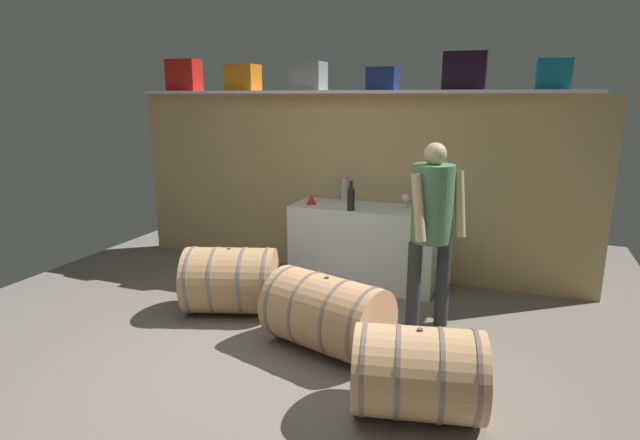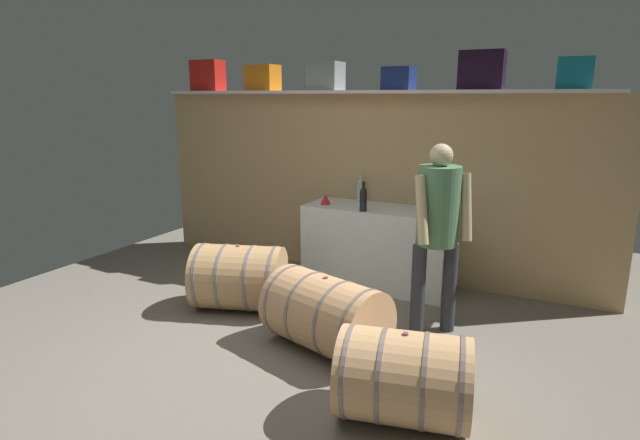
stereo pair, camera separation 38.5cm
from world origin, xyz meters
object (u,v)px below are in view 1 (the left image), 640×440
(toolcase_black, at_px, (465,71))
(wine_bottle_dark, at_px, (351,198))
(red_funnel, at_px, (311,199))
(wine_barrel_near, at_px, (327,314))
(toolcase_red, at_px, (184,75))
(wine_barrel_flank, at_px, (231,280))
(toolcase_grey, at_px, (309,76))
(wine_bottle_clear, at_px, (344,189))
(winemaker_pouring, at_px, (432,218))
(toolcase_orange, at_px, (243,78))
(toolcase_teal, at_px, (554,74))
(wine_glass, at_px, (406,198))
(work_cabinet, at_px, (364,245))
(toolcase_navy, at_px, (383,79))
(wine_barrel_far, at_px, (418,373))

(toolcase_black, bearing_deg, wine_bottle_dark, -157.46)
(red_funnel, distance_m, wine_barrel_near, 1.73)
(toolcase_red, height_order, wine_barrel_flank, toolcase_red)
(toolcase_grey, relative_size, wine_barrel_flank, 0.35)
(wine_bottle_clear, xyz_separation_m, wine_barrel_near, (0.45, -1.77, -0.68))
(winemaker_pouring, bearing_deg, toolcase_grey, -76.30)
(toolcase_orange, relative_size, wine_barrel_near, 0.33)
(toolcase_teal, relative_size, wine_bottle_dark, 0.96)
(toolcase_black, bearing_deg, wine_bottle_clear, 178.27)
(wine_bottle_dark, height_order, red_funnel, wine_bottle_dark)
(toolcase_black, xyz_separation_m, wine_glass, (-0.50, -0.13, -1.26))
(toolcase_grey, bearing_deg, wine_bottle_dark, -34.23)
(wine_glass, bearing_deg, toolcase_black, 14.32)
(work_cabinet, distance_m, wine_glass, 0.67)
(toolcase_black, distance_m, wine_barrel_flank, 2.99)
(toolcase_grey, relative_size, wine_glass, 2.26)
(toolcase_navy, distance_m, toolcase_black, 0.81)
(toolcase_navy, relative_size, wine_bottle_dark, 0.97)
(toolcase_teal, height_order, wine_glass, toolcase_teal)
(toolcase_red, height_order, work_cabinet, toolcase_red)
(wine_bottle_dark, height_order, wine_bottle_clear, same)
(toolcase_orange, bearing_deg, toolcase_navy, 4.08)
(toolcase_red, relative_size, wine_barrel_flank, 0.38)
(wine_bottle_dark, bearing_deg, toolcase_navy, 66.61)
(toolcase_black, distance_m, wine_glass, 1.36)
(toolcase_red, distance_m, toolcase_black, 3.21)
(toolcase_orange, distance_m, wine_barrel_far, 3.92)
(toolcase_black, height_order, wine_barrel_far, toolcase_black)
(toolcase_red, xyz_separation_m, toolcase_black, (3.21, 0.00, -0.00))
(toolcase_teal, distance_m, wine_glass, 1.78)
(wine_barrel_near, bearing_deg, wine_bottle_dark, 116.43)
(red_funnel, bearing_deg, toolcase_grey, 116.20)
(wine_bottle_dark, relative_size, red_funnel, 2.61)
(wine_bottle_dark, bearing_deg, toolcase_red, 169.00)
(work_cabinet, bearing_deg, wine_barrel_near, -84.58)
(toolcase_red, relative_size, wine_barrel_far, 0.41)
(toolcase_grey, relative_size, work_cabinet, 0.22)
(work_cabinet, height_order, winemaker_pouring, winemaker_pouring)
(wine_bottle_dark, relative_size, winemaker_pouring, 0.19)
(toolcase_navy, bearing_deg, toolcase_black, -0.68)
(wine_barrel_far, height_order, wine_barrel_flank, wine_barrel_flank)
(toolcase_navy, distance_m, toolcase_teal, 1.59)
(toolcase_grey, xyz_separation_m, wine_barrel_far, (1.69, -2.37, -1.89))
(toolcase_teal, distance_m, red_funnel, 2.61)
(wine_glass, bearing_deg, wine_bottle_clear, 168.52)
(toolcase_red, xyz_separation_m, wine_barrel_near, (2.45, -1.75, -1.91))
(winemaker_pouring, bearing_deg, wine_barrel_near, 3.51)
(red_funnel, bearing_deg, toolcase_teal, 7.55)
(wine_barrel_near, bearing_deg, wine_barrel_flank, 177.93)
(wine_bottle_dark, distance_m, wine_glass, 0.58)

